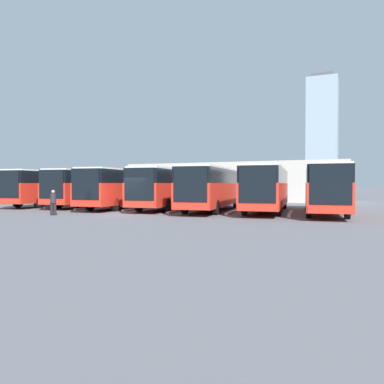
{
  "coord_description": "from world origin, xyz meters",
  "views": [
    {
      "loc": [
        -14.29,
        21.71,
        2.07
      ],
      "look_at": [
        -2.02,
        -6.17,
        1.43
      ],
      "focal_mm": 35.0,
      "sensor_mm": 36.0,
      "label": 1
    }
  ],
  "objects": [
    {
      "name": "pedestrian",
      "position": [
        4.12,
        2.74,
        0.9
      ],
      "size": [
        0.52,
        0.52,
        1.68
      ],
      "rotation": [
        0.0,
        0.0,
        3.79
      ],
      "color": "black",
      "rests_on": "ground_plane"
    },
    {
      "name": "office_tower",
      "position": [
        4.37,
        -212.68,
        32.72
      ],
      "size": [
        17.32,
        17.32,
        66.65
      ],
      "color": "#93A8B7",
      "rests_on": "ground_plane"
    },
    {
      "name": "bus_0",
      "position": [
        -12.26,
        -5.89,
        1.85
      ],
      "size": [
        3.99,
        12.59,
        3.31
      ],
      "rotation": [
        0.0,
        0.0,
        0.12
      ],
      "color": "red",
      "rests_on": "ground_plane"
    },
    {
      "name": "station_building",
      "position": [
        0.0,
        -24.79,
        2.4
      ],
      "size": [
        27.48,
        11.14,
        4.72
      ],
      "color": "beige",
      "rests_on": "ground_plane"
    },
    {
      "name": "curb_divider_4",
      "position": [
        6.13,
        -3.78,
        0.07
      ],
      "size": [
        0.87,
        5.17,
        0.15
      ],
      "primitive_type": "cube",
      "rotation": [
        0.0,
        0.0,
        0.12
      ],
      "color": "#B2B2AD",
      "rests_on": "ground_plane"
    },
    {
      "name": "bus_2",
      "position": [
        -4.09,
        -5.58,
        1.85
      ],
      "size": [
        3.99,
        12.59,
        3.31
      ],
      "rotation": [
        0.0,
        0.0,
        0.12
      ],
      "color": "red",
      "rests_on": "ground_plane"
    },
    {
      "name": "bus_4",
      "position": [
        4.08,
        -5.62,
        1.85
      ],
      "size": [
        3.99,
        12.59,
        3.31
      ],
      "rotation": [
        0.0,
        0.0,
        0.12
      ],
      "color": "red",
      "rests_on": "ground_plane"
    },
    {
      "name": "curb_divider_3",
      "position": [
        2.04,
        -4.38,
        0.07
      ],
      "size": [
        0.87,
        5.17,
        0.15
      ],
      "primitive_type": "cube",
      "rotation": [
        0.0,
        0.0,
        0.12
      ],
      "color": "#B2B2AD",
      "rests_on": "ground_plane"
    },
    {
      "name": "bus_3",
      "position": [
        -0.0,
        -6.21,
        1.85
      ],
      "size": [
        3.99,
        12.59,
        3.31
      ],
      "rotation": [
        0.0,
        0.0,
        0.12
      ],
      "color": "red",
      "rests_on": "ground_plane"
    },
    {
      "name": "bus_1",
      "position": [
        -8.17,
        -6.13,
        1.85
      ],
      "size": [
        3.99,
        12.59,
        3.31
      ],
      "rotation": [
        0.0,
        0.0,
        0.12
      ],
      "color": "red",
      "rests_on": "ground_plane"
    },
    {
      "name": "curb_divider_2",
      "position": [
        -2.04,
        -3.75,
        0.07
      ],
      "size": [
        0.87,
        5.17,
        0.15
      ],
      "primitive_type": "cube",
      "rotation": [
        0.0,
        0.0,
        0.12
      ],
      "color": "#B2B2AD",
      "rests_on": "ground_plane"
    },
    {
      "name": "curb_divider_0",
      "position": [
        -10.21,
        -4.05,
        0.07
      ],
      "size": [
        0.87,
        5.17,
        0.15
      ],
      "primitive_type": "cube",
      "rotation": [
        0.0,
        0.0,
        0.12
      ],
      "color": "#B2B2AD",
      "rests_on": "ground_plane"
    },
    {
      "name": "curb_divider_1",
      "position": [
        -6.13,
        -4.3,
        0.07
      ],
      "size": [
        0.87,
        5.17,
        0.15
      ],
      "primitive_type": "cube",
      "rotation": [
        0.0,
        0.0,
        0.12
      ],
      "color": "#B2B2AD",
      "rests_on": "ground_plane"
    },
    {
      "name": "bus_5",
      "position": [
        8.17,
        -6.55,
        1.85
      ],
      "size": [
        3.99,
        12.59,
        3.31
      ],
      "rotation": [
        0.0,
        0.0,
        0.12
      ],
      "color": "red",
      "rests_on": "ground_plane"
    },
    {
      "name": "bus_6",
      "position": [
        12.26,
        -6.02,
        1.85
      ],
      "size": [
        3.99,
        12.59,
        3.31
      ],
      "rotation": [
        0.0,
        0.0,
        0.12
      ],
      "color": "red",
      "rests_on": "ground_plane"
    },
    {
      "name": "curb_divider_5",
      "position": [
        10.21,
        -4.72,
        0.07
      ],
      "size": [
        0.87,
        5.17,
        0.15
      ],
      "primitive_type": "cube",
      "rotation": [
        0.0,
        0.0,
        0.12
      ],
      "color": "#B2B2AD",
      "rests_on": "ground_plane"
    },
    {
      "name": "ground_plane",
      "position": [
        0.0,
        0.0,
        0.0
      ],
      "size": [
        600.0,
        600.0,
        0.0
      ],
      "primitive_type": "plane",
      "color": "#5B5B60"
    }
  ]
}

